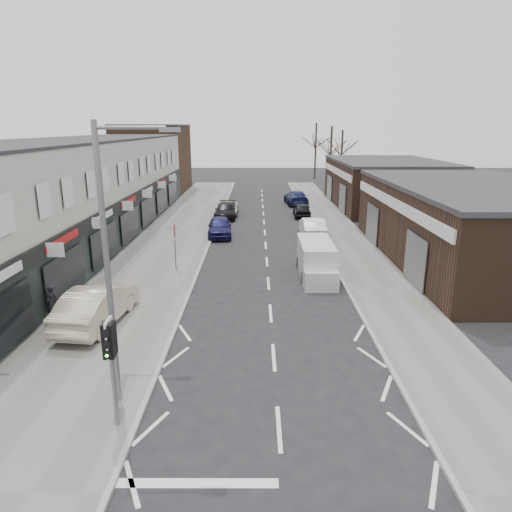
{
  "coord_description": "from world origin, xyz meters",
  "views": [
    {
      "loc": [
        -0.6,
        -12.69,
        7.94
      ],
      "look_at": [
        -0.64,
        6.1,
        2.6
      ],
      "focal_mm": 32.0,
      "sensor_mm": 36.0,
      "label": 1
    }
  ],
  "objects_px": {
    "street_lamp": "(112,254)",
    "parked_car_left_b": "(226,211)",
    "traffic_light": "(110,349)",
    "parked_car_left_c": "(227,208)",
    "pedestrian": "(52,302)",
    "parked_car_right_a": "(312,227)",
    "parked_car_right_b": "(302,210)",
    "warning_sign": "(175,234)",
    "white_van": "(316,260)",
    "parked_car_left_a": "(220,227)",
    "parked_car_right_c": "(296,198)",
    "sedan_on_pavement": "(97,305)"
  },
  "relations": [
    {
      "from": "parked_car_left_c",
      "to": "parked_car_right_c",
      "type": "distance_m",
      "value": 8.93
    },
    {
      "from": "traffic_light",
      "to": "parked_car_right_b",
      "type": "distance_m",
      "value": 31.49
    },
    {
      "from": "warning_sign",
      "to": "parked_car_left_a",
      "type": "xyz_separation_m",
      "value": [
        1.76,
        8.69,
        -1.47
      ]
    },
    {
      "from": "traffic_light",
      "to": "parked_car_right_a",
      "type": "xyz_separation_m",
      "value": [
        7.9,
        22.35,
        -1.66
      ]
    },
    {
      "from": "parked_car_left_a",
      "to": "warning_sign",
      "type": "bearing_deg",
      "value": -105.37
    },
    {
      "from": "street_lamp",
      "to": "parked_car_right_c",
      "type": "xyz_separation_m",
      "value": [
        8.03,
        35.92,
        -3.88
      ]
    },
    {
      "from": "traffic_light",
      "to": "parked_car_right_c",
      "type": "xyz_separation_m",
      "value": [
        7.9,
        37.13,
        -1.67
      ]
    },
    {
      "from": "street_lamp",
      "to": "parked_car_left_c",
      "type": "relative_size",
      "value": 1.8
    },
    {
      "from": "sedan_on_pavement",
      "to": "parked_car_left_a",
      "type": "height_order",
      "value": "sedan_on_pavement"
    },
    {
      "from": "traffic_light",
      "to": "parked_car_right_b",
      "type": "xyz_separation_m",
      "value": [
        7.9,
        30.44,
        -1.78
      ]
    },
    {
      "from": "traffic_light",
      "to": "parked_car_left_c",
      "type": "height_order",
      "value": "traffic_light"
    },
    {
      "from": "sedan_on_pavement",
      "to": "parked_car_left_b",
      "type": "distance_m",
      "value": 23.47
    },
    {
      "from": "parked_car_right_b",
      "to": "pedestrian",
      "type": "bearing_deg",
      "value": 62.86
    },
    {
      "from": "white_van",
      "to": "traffic_light",
      "type": "bearing_deg",
      "value": -117.73
    },
    {
      "from": "street_lamp",
      "to": "sedan_on_pavement",
      "type": "relative_size",
      "value": 1.62
    },
    {
      "from": "white_van",
      "to": "sedan_on_pavement",
      "type": "bearing_deg",
      "value": -145.84
    },
    {
      "from": "pedestrian",
      "to": "parked_car_left_a",
      "type": "height_order",
      "value": "pedestrian"
    },
    {
      "from": "street_lamp",
      "to": "parked_car_left_b",
      "type": "bearing_deg",
      "value": 87.75
    },
    {
      "from": "sedan_on_pavement",
      "to": "parked_car_right_a",
      "type": "bearing_deg",
      "value": -117.87
    },
    {
      "from": "white_van",
      "to": "parked_car_right_a",
      "type": "relative_size",
      "value": 1.09
    },
    {
      "from": "warning_sign",
      "to": "parked_car_left_b",
      "type": "height_order",
      "value": "warning_sign"
    },
    {
      "from": "parked_car_left_a",
      "to": "parked_car_left_c",
      "type": "height_order",
      "value": "parked_car_left_a"
    },
    {
      "from": "parked_car_left_c",
      "to": "parked_car_right_c",
      "type": "bearing_deg",
      "value": 38.78
    },
    {
      "from": "pedestrian",
      "to": "parked_car_left_c",
      "type": "distance_m",
      "value": 24.97
    },
    {
      "from": "parked_car_right_a",
      "to": "parked_car_right_b",
      "type": "distance_m",
      "value": 8.08
    },
    {
      "from": "traffic_light",
      "to": "street_lamp",
      "type": "relative_size",
      "value": 0.39
    },
    {
      "from": "traffic_light",
      "to": "parked_car_left_b",
      "type": "height_order",
      "value": "traffic_light"
    },
    {
      "from": "street_lamp",
      "to": "sedan_on_pavement",
      "type": "distance_m",
      "value": 7.07
    },
    {
      "from": "pedestrian",
      "to": "parked_car_left_b",
      "type": "height_order",
      "value": "pedestrian"
    },
    {
      "from": "warning_sign",
      "to": "white_van",
      "type": "xyz_separation_m",
      "value": [
        7.79,
        -0.81,
        -1.29
      ]
    },
    {
      "from": "parked_car_left_a",
      "to": "parked_car_right_c",
      "type": "xyz_separation_m",
      "value": [
        6.9,
        14.43,
        0.01
      ]
    },
    {
      "from": "sedan_on_pavement",
      "to": "pedestrian",
      "type": "distance_m",
      "value": 2.13
    },
    {
      "from": "white_van",
      "to": "parked_car_right_b",
      "type": "height_order",
      "value": "white_van"
    },
    {
      "from": "sedan_on_pavement",
      "to": "parked_car_left_b",
      "type": "xyz_separation_m",
      "value": [
        3.74,
        23.17,
        -0.27
      ]
    },
    {
      "from": "parked_car_left_a",
      "to": "parked_car_right_b",
      "type": "xyz_separation_m",
      "value": [
        6.9,
        7.73,
        -0.1
      ]
    },
    {
      "from": "sedan_on_pavement",
      "to": "parked_car_right_c",
      "type": "relative_size",
      "value": 0.97
    },
    {
      "from": "parked_car_right_b",
      "to": "parked_car_left_c",
      "type": "bearing_deg",
      "value": -7.01
    },
    {
      "from": "parked_car_right_a",
      "to": "parked_car_right_b",
      "type": "relative_size",
      "value": 1.22
    },
    {
      "from": "traffic_light",
      "to": "pedestrian",
      "type": "distance_m",
      "value": 8.78
    },
    {
      "from": "parked_car_left_a",
      "to": "parked_car_right_a",
      "type": "bearing_deg",
      "value": -6.82
    },
    {
      "from": "parked_car_left_a",
      "to": "parked_car_left_c",
      "type": "xyz_separation_m",
      "value": [
        0.0,
        8.77,
        -0.11
      ]
    },
    {
      "from": "parked_car_right_b",
      "to": "parked_car_right_c",
      "type": "bearing_deg",
      "value": -88.5
    },
    {
      "from": "sedan_on_pavement",
      "to": "parked_car_left_c",
      "type": "distance_m",
      "value": 25.1
    },
    {
      "from": "white_van",
      "to": "pedestrian",
      "type": "xyz_separation_m",
      "value": [
        -11.83,
        -6.03,
        -0.04
      ]
    },
    {
      "from": "parked_car_right_a",
      "to": "parked_car_right_c",
      "type": "distance_m",
      "value": 14.78
    },
    {
      "from": "parked_car_left_c",
      "to": "sedan_on_pavement",
      "type": "bearing_deg",
      "value": -99.17
    },
    {
      "from": "street_lamp",
      "to": "parked_car_right_b",
      "type": "distance_m",
      "value": 30.56
    },
    {
      "from": "pedestrian",
      "to": "parked_car_right_c",
      "type": "xyz_separation_m",
      "value": [
        12.7,
        29.95,
        -0.13
      ]
    },
    {
      "from": "parked_car_left_c",
      "to": "parked_car_right_b",
      "type": "bearing_deg",
      "value": -9.11
    },
    {
      "from": "street_lamp",
      "to": "parked_car_right_c",
      "type": "relative_size",
      "value": 1.57
    }
  ]
}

